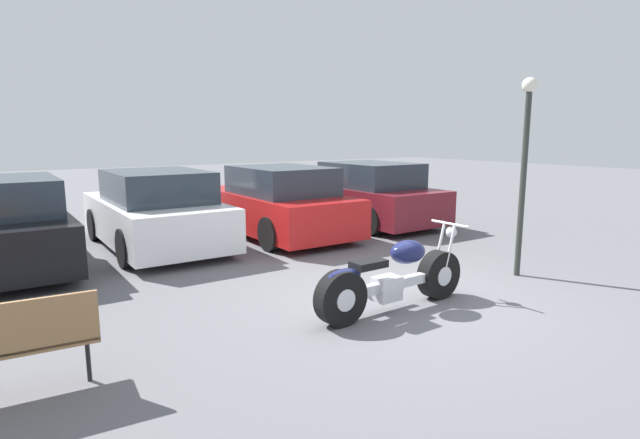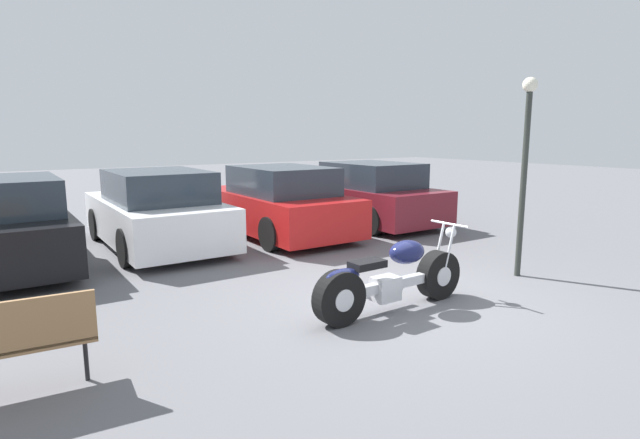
# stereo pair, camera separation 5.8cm
# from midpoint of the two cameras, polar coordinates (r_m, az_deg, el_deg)

# --- Properties ---
(ground_plane) EXTENTS (60.00, 60.00, 0.00)m
(ground_plane) POSITION_cam_midpoint_polar(r_m,az_deg,el_deg) (6.96, 9.00, -8.82)
(ground_plane) COLOR slate
(motorcycle) EXTENTS (2.34, 0.62, 1.02)m
(motorcycle) POSITION_cam_midpoint_polar(r_m,az_deg,el_deg) (6.34, 8.42, -6.70)
(motorcycle) COLOR black
(motorcycle) RESTS_ON ground_plane
(parked_car_black) EXTENTS (1.95, 4.26, 1.52)m
(parked_car_black) POSITION_cam_midpoint_polar(r_m,az_deg,el_deg) (9.73, -32.36, -0.64)
(parked_car_black) COLOR black
(parked_car_black) RESTS_ON ground_plane
(parked_car_white) EXTENTS (1.95, 4.26, 1.52)m
(parked_car_white) POSITION_cam_midpoint_polar(r_m,az_deg,el_deg) (10.25, -18.03, 0.86)
(parked_car_white) COLOR white
(parked_car_white) RESTS_ON ground_plane
(parked_car_red) EXTENTS (1.95, 4.26, 1.52)m
(parked_car_red) POSITION_cam_midpoint_polar(r_m,az_deg,el_deg) (10.94, -4.63, 1.85)
(parked_car_red) COLOR red
(parked_car_red) RESTS_ON ground_plane
(parked_car_maroon) EXTENTS (1.95, 4.26, 1.52)m
(parked_car_maroon) POSITION_cam_midpoint_polar(r_m,az_deg,el_deg) (12.44, 5.52, 2.79)
(parked_car_maroon) COLOR maroon
(parked_car_maroon) RESTS_ON ground_plane
(lamp_post) EXTENTS (0.22, 0.22, 3.03)m
(lamp_post) POSITION_cam_midpoint_polar(r_m,az_deg,el_deg) (8.22, 22.61, 6.94)
(lamp_post) COLOR #2D332D
(lamp_post) RESTS_ON ground_plane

